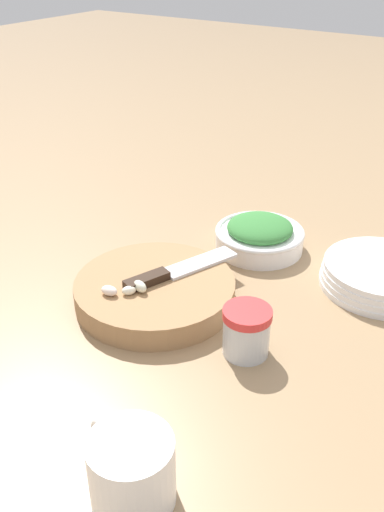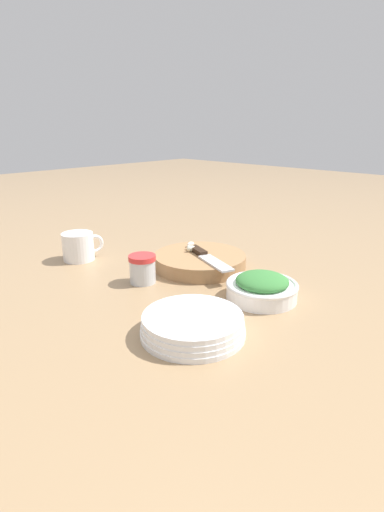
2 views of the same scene
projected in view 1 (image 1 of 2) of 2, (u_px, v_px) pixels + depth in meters
ground_plane at (230, 311)px, 0.85m from camera, size 5.00×5.00×0.00m
cutting_board at (155, 291)px, 0.86m from camera, size 0.24×0.24×0.04m
chef_knife at (175, 271)px, 0.87m from camera, size 0.19×0.10×0.01m
garlic_cloves at (126, 289)px, 0.82m from camera, size 0.05×0.06×0.02m
herb_bowl at (260, 235)px, 1.00m from camera, size 0.16×0.16×0.06m
spice_jar at (246, 331)px, 0.75m from camera, size 0.07×0.07×0.07m
coffee_mug at (131, 470)px, 0.55m from camera, size 0.09×0.11×0.08m
plate_stack at (382, 275)px, 0.90m from camera, size 0.19×0.19×0.04m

